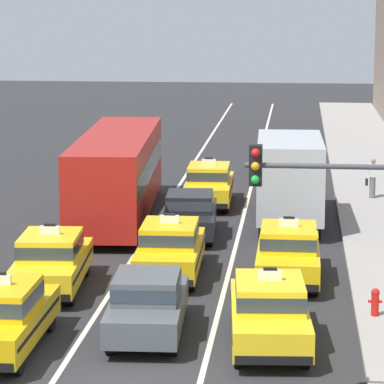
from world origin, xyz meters
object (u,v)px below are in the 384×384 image
sedan_center_nearest (147,302)px  taxi_right_second (288,252)px  taxi_center_fourth (209,184)px  fire_hydrant (375,301)px  box_truck_right_third (289,176)px  traffic_light_pole (343,240)px  taxi_left_nearest (2,315)px  sedan_center_third (190,213)px  pedestrian_near_crosswalk (372,178)px  taxi_left_second (51,260)px  taxi_right_nearest (269,310)px  taxi_right_fourth (284,170)px  bus_left_third (117,171)px  taxi_center_second (170,248)px

sedan_center_nearest → taxi_right_second: (3.40, 5.39, 0.03)m
taxi_center_fourth → fire_hydrant: 15.65m
box_truck_right_third → traffic_light_pole: 18.81m
fire_hydrant → taxi_left_nearest: bearing=-160.1°
sedan_center_third → pedestrian_near_crosswalk: pedestrian_near_crosswalk is taller
taxi_left_nearest → taxi_center_fourth: 18.17m
taxi_left_second → taxi_center_fourth: 13.08m
taxi_left_second → box_truck_right_third: size_ratio=0.67×
taxi_left_second → fire_hydrant: bearing=-12.5°
taxi_center_fourth → taxi_right_nearest: same height
taxi_right_fourth → taxi_right_second: bearing=-88.5°
pedestrian_near_crosswalk → taxi_center_fourth: bearing=-167.2°
taxi_left_nearest → pedestrian_near_crosswalk: 21.74m
sedan_center_nearest → taxi_right_second: 6.37m
bus_left_third → fire_hydrant: size_ratio=15.52×
taxi_right_nearest → taxi_right_second: 5.86m
taxi_left_nearest → sedan_center_nearest: 3.58m
taxi_left_nearest → box_truck_right_third: 16.17m
box_truck_right_third → pedestrian_near_crosswalk: bearing=54.0°
sedan_center_nearest → box_truck_right_third: size_ratio=0.62×
bus_left_third → fire_hydrant: 14.71m
taxi_center_second → pedestrian_near_crosswalk: size_ratio=2.84×
taxi_left_second → sedan_center_third: size_ratio=1.06×
taxi_center_fourth → taxi_right_fourth: 4.69m
sedan_center_nearest → taxi_center_second: size_ratio=0.95×
taxi_left_nearest → fire_hydrant: bearing=19.9°
taxi_right_fourth → sedan_center_third: bearing=-108.4°
box_truck_right_third → taxi_right_fourth: (-0.30, 6.78, -0.90)m
fire_hydrant → traffic_light_pole: 7.96m
taxi_left_nearest → traffic_light_pole: bearing=-26.9°
taxi_right_fourth → pedestrian_near_crosswalk: size_ratio=2.87×
taxi_left_nearest → taxi_right_fourth: same height
sedan_center_third → taxi_right_nearest: (3.09, -11.18, 0.03)m
fire_hydrant → box_truck_right_third: bearing=101.6°
sedan_center_third → sedan_center_nearest: bearing=-89.6°
taxi_right_second → fire_hydrant: 4.32m
taxi_center_second → box_truck_right_third: size_ratio=0.66×
taxi_left_nearest → taxi_right_nearest: size_ratio=0.98×
box_truck_right_third → pedestrian_near_crosswalk: 5.75m
taxi_right_second → sedan_center_nearest: bearing=-122.2°
taxi_right_second → taxi_left_second: bearing=-166.0°
taxi_left_second → taxi_left_nearest: bearing=-89.3°
bus_left_third → sedan_center_third: 4.19m
taxi_left_second → taxi_right_second: 6.92m
taxi_right_second → traffic_light_pole: 11.26m
taxi_left_second → sedan_center_third: (3.23, 7.00, -0.03)m
bus_left_third → taxi_right_nearest: bus_left_third is taller
sedan_center_nearest → fire_hydrant: 5.95m
traffic_light_pole → taxi_center_second: bearing=112.9°
taxi_left_second → taxi_right_second: bearing=14.0°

